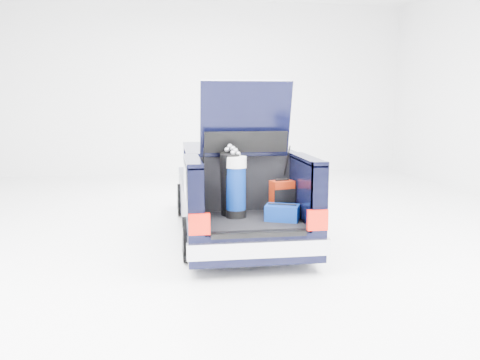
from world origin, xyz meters
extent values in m
plane|color=white|center=(0.00, 0.00, 0.00)|extent=(14.00, 14.00, 0.00)
cube|color=black|center=(0.00, 0.65, 0.50)|extent=(1.75, 3.00, 0.70)
cube|color=black|center=(0.00, 2.22, 0.40)|extent=(1.70, 0.30, 0.50)
cube|color=#B8B8BF|center=(0.00, 2.36, 0.33)|extent=(1.72, 0.10, 0.22)
cube|color=black|center=(0.00, 0.15, 1.12)|extent=(1.55, 1.95, 0.54)
cube|color=black|center=(0.00, 0.15, 1.41)|extent=(1.62, 2.05, 0.06)
cube|color=black|center=(0.00, -1.50, 0.35)|extent=(1.75, 1.30, 0.40)
cube|color=black|center=(0.00, -1.48, 0.57)|extent=(1.32, 1.18, 0.05)
cube|color=black|center=(-0.78, -1.50, 0.97)|extent=(0.20, 1.30, 0.85)
cube|color=black|center=(0.78, -1.50, 0.97)|extent=(0.20, 1.30, 0.85)
cube|color=black|center=(-0.78, -1.50, 1.41)|extent=(0.20, 1.30, 0.06)
cube|color=black|center=(0.78, -1.50, 1.41)|extent=(0.20, 1.30, 0.06)
cube|color=black|center=(0.00, -0.88, 0.97)|extent=(1.36, 0.08, 0.84)
cube|color=#B8B8BF|center=(0.00, -2.18, 0.38)|extent=(1.80, 0.12, 0.20)
cube|color=#B91307|center=(-0.74, -2.15, 0.72)|extent=(0.26, 0.07, 0.26)
cube|color=#B91307|center=(0.74, -2.15, 0.72)|extent=(0.26, 0.07, 0.26)
cube|color=black|center=(0.00, -2.15, 0.56)|extent=(1.20, 0.06, 0.06)
cube|color=black|center=(0.00, -1.05, 1.96)|extent=(1.28, 0.33, 1.03)
cube|color=black|center=(0.00, -1.01, 2.10)|extent=(0.95, 0.17, 0.54)
cylinder|color=black|center=(-0.82, 1.45, 0.31)|extent=(0.20, 0.62, 0.62)
cylinder|color=slate|center=(-0.82, 1.45, 0.31)|extent=(0.23, 0.36, 0.36)
cylinder|color=black|center=(0.82, 1.45, 0.31)|extent=(0.20, 0.62, 0.62)
cylinder|color=slate|center=(0.82, 1.45, 0.31)|extent=(0.23, 0.36, 0.36)
cylinder|color=black|center=(-0.82, -1.35, 0.31)|extent=(0.20, 0.62, 0.62)
cylinder|color=slate|center=(-0.82, -1.35, 0.31)|extent=(0.23, 0.36, 0.36)
cylinder|color=black|center=(0.82, -1.35, 0.31)|extent=(0.20, 0.62, 0.62)
cylinder|color=slate|center=(0.82, -1.35, 0.31)|extent=(0.23, 0.36, 0.36)
cube|color=#701503|center=(0.48, -1.30, 0.84)|extent=(0.35, 0.27, 0.49)
cube|color=black|center=(0.48, -1.30, 1.10)|extent=(0.20, 0.09, 0.03)
cube|color=black|center=(0.48, -1.39, 0.80)|extent=(0.31, 0.10, 0.37)
cylinder|color=black|center=(-0.24, -1.24, 1.04)|extent=(0.36, 0.43, 0.91)
cube|color=white|center=(-0.24, -1.12, 1.07)|extent=(0.11, 0.05, 0.32)
sphere|color=#99999E|center=(-0.29, -1.22, 1.53)|extent=(0.07, 0.07, 0.07)
sphere|color=#99999E|center=(-0.21, -1.27, 1.55)|extent=(0.07, 0.07, 0.07)
cylinder|color=black|center=(-0.18, -1.35, 0.65)|extent=(0.36, 0.36, 0.11)
cylinder|color=navy|center=(-0.18, -1.35, 1.01)|extent=(0.33, 0.33, 0.60)
cylinder|color=white|center=(-0.18, -1.35, 1.37)|extent=(0.36, 0.36, 0.15)
sphere|color=#99999E|center=(-0.15, -1.33, 1.48)|extent=(0.07, 0.07, 0.07)
sphere|color=#99999E|center=(-0.18, -1.31, 1.52)|extent=(0.07, 0.07, 0.07)
cube|color=navy|center=(0.41, -1.62, 0.71)|extent=(0.52, 0.43, 0.21)
cylinder|color=black|center=(0.41, -1.62, 0.82)|extent=(0.36, 0.17, 0.02)
camera|label=1|loc=(-1.12, -8.14, 2.22)|focal=38.00mm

